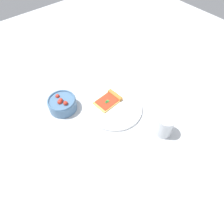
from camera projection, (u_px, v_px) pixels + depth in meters
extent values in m
plane|color=silver|center=(114.00, 116.00, 0.96)|extent=(2.40, 2.40, 0.00)
cylinder|color=white|center=(114.00, 108.00, 0.98)|extent=(0.27, 0.27, 0.01)
cube|color=#E5B256|center=(108.00, 101.00, 0.99)|extent=(0.09, 0.13, 0.01)
cube|color=#B77A33|center=(115.00, 95.00, 1.01)|extent=(0.09, 0.03, 0.02)
cube|color=red|center=(108.00, 101.00, 0.99)|extent=(0.08, 0.11, 0.00)
cylinder|color=#2D722D|center=(106.00, 102.00, 0.98)|extent=(0.01, 0.01, 0.00)
cylinder|color=#388433|center=(108.00, 101.00, 0.98)|extent=(0.02, 0.02, 0.00)
cylinder|color=#4C7299|center=(62.00, 104.00, 0.97)|extent=(0.13, 0.13, 0.06)
torus|color=#4C7299|center=(61.00, 100.00, 0.94)|extent=(0.13, 0.13, 0.01)
sphere|color=red|center=(61.00, 100.00, 0.94)|extent=(0.02, 0.02, 0.02)
sphere|color=red|center=(66.00, 103.00, 0.93)|extent=(0.02, 0.02, 0.02)
sphere|color=red|center=(57.00, 96.00, 0.96)|extent=(0.02, 0.02, 0.02)
sphere|color=red|center=(60.00, 102.00, 0.93)|extent=(0.02, 0.02, 0.02)
cylinder|color=silver|center=(165.00, 126.00, 0.87)|extent=(0.07, 0.07, 0.10)
cylinder|color=#592D0F|center=(164.00, 127.00, 0.87)|extent=(0.06, 0.06, 0.08)
cube|color=white|center=(162.00, 122.00, 0.85)|extent=(0.03, 0.03, 0.02)
cube|color=white|center=(163.00, 121.00, 0.86)|extent=(0.03, 0.03, 0.02)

